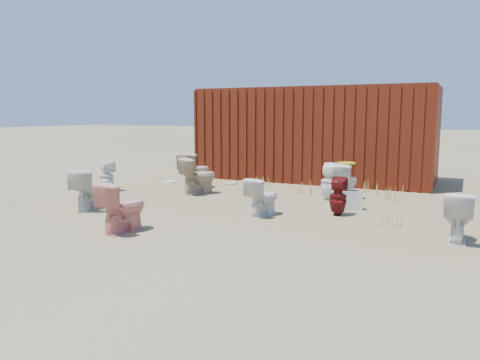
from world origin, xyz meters
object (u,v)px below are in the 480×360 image
at_px(toilet_back_e, 329,182).
at_px(toilet_front_maroon, 338,197).
at_px(toilet_front_a, 86,189).
at_px(toilet_front_e, 458,216).
at_px(shipping_container, 316,134).
at_px(toilet_back_a, 107,176).
at_px(toilet_front_c, 263,197).
at_px(toilet_back_beige_left, 196,170).
at_px(toilet_front_pink, 123,207).
at_px(toilet_back_beige_right, 199,176).
at_px(toilet_back_yellowlid, 346,181).
at_px(loose_tank, 347,200).

bearing_deg(toilet_back_e, toilet_front_maroon, 108.03).
xyz_separation_m(toilet_front_a, toilet_front_e, (6.14, 0.58, -0.02)).
bearing_deg(shipping_container, toilet_back_a, -131.50).
bearing_deg(toilet_front_e, toilet_front_c, -8.20).
relative_size(toilet_front_e, toilet_back_a, 1.01).
height_order(shipping_container, toilet_back_beige_left, shipping_container).
relative_size(toilet_front_pink, toilet_back_beige_right, 0.95).
height_order(toilet_back_a, toilet_back_yellowlid, toilet_back_yellowlid).
height_order(toilet_back_yellowlid, toilet_back_e, toilet_back_e).
bearing_deg(toilet_front_c, loose_tank, -120.10).
distance_m(toilet_front_pink, toilet_back_e, 4.39).
bearing_deg(shipping_container, toilet_front_pink, -97.23).
bearing_deg(toilet_back_e, toilet_front_pink, 59.21).
xyz_separation_m(toilet_back_yellowlid, loose_tank, (0.30, -1.07, -0.19)).
xyz_separation_m(toilet_front_a, toilet_front_pink, (1.68, -1.00, 0.01)).
xyz_separation_m(toilet_front_maroon, toilet_back_beige_left, (-3.72, 1.42, 0.10)).
height_order(toilet_front_a, toilet_back_yellowlid, toilet_front_a).
bearing_deg(toilet_back_yellowlid, toilet_front_e, 138.82).
xyz_separation_m(toilet_front_maroon, toilet_back_yellowlid, (-0.26, 1.63, 0.04)).
bearing_deg(shipping_container, loose_tank, -64.77).
height_order(toilet_back_a, toilet_back_beige_left, toilet_back_beige_left).
relative_size(toilet_front_e, toilet_back_beige_left, 0.82).
bearing_deg(toilet_back_beige_left, toilet_front_pink, 113.06).
distance_m(toilet_front_c, toilet_back_yellowlid, 2.38).
xyz_separation_m(toilet_front_pink, toilet_back_yellowlid, (2.32, 4.14, -0.02)).
height_order(toilet_front_a, toilet_back_a, toilet_front_a).
xyz_separation_m(toilet_front_c, toilet_front_maroon, (1.16, 0.57, 0.00)).
height_order(toilet_front_maroon, toilet_back_beige_right, toilet_back_beige_right).
bearing_deg(loose_tank, toilet_front_a, 172.91).
bearing_deg(toilet_back_e, toilet_front_e, 133.39).
bearing_deg(toilet_front_a, toilet_back_yellowlid, -165.14).
xyz_separation_m(toilet_back_beige_right, loose_tank, (3.32, -0.28, -0.22)).
xyz_separation_m(toilet_front_a, toilet_front_maroon, (4.26, 1.51, -0.04)).
xyz_separation_m(toilet_front_a, toilet_back_beige_left, (0.54, 2.92, 0.05)).
distance_m(shipping_container, toilet_back_yellowlid, 3.13).
xyz_separation_m(shipping_container, toilet_front_maroon, (1.71, -4.28, -0.87)).
xyz_separation_m(toilet_back_beige_left, toilet_back_yellowlid, (3.46, 0.21, -0.06)).
bearing_deg(shipping_container, toilet_back_beige_right, -114.50).
distance_m(toilet_front_c, toilet_back_e, 2.05).
distance_m(toilet_front_c, toilet_front_maroon, 1.29).
height_order(toilet_front_maroon, loose_tank, toilet_front_maroon).
relative_size(toilet_front_a, toilet_front_pink, 0.98).
bearing_deg(toilet_front_c, toilet_front_a, 33.26).
bearing_deg(loose_tank, toilet_back_a, 151.03).
distance_m(toilet_front_pink, toilet_back_yellowlid, 4.74).
bearing_deg(toilet_back_a, toilet_front_pink, 160.41).
bearing_deg(toilet_back_beige_left, loose_tank, 173.86).
bearing_deg(toilet_back_beige_right, toilet_back_yellowlid, -135.40).
relative_size(toilet_front_c, loose_tank, 1.31).
distance_m(toilet_front_maroon, toilet_back_beige_left, 3.98).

